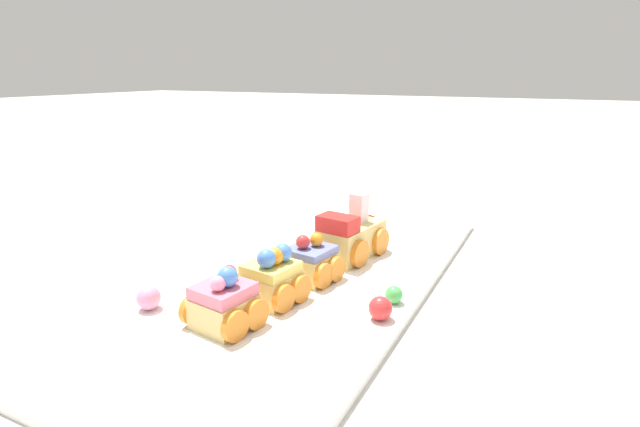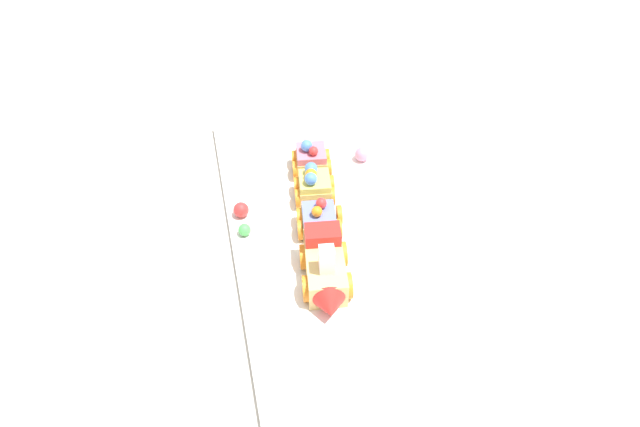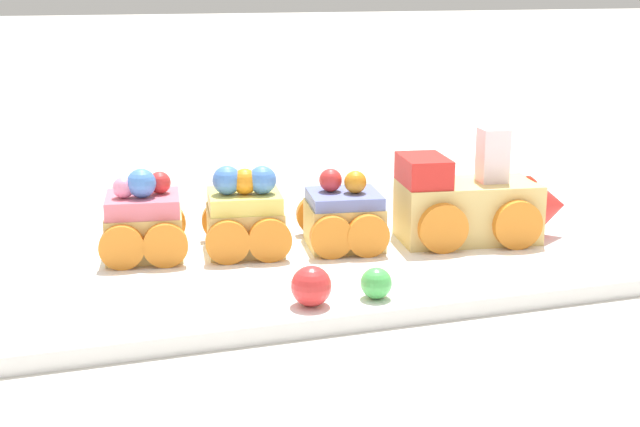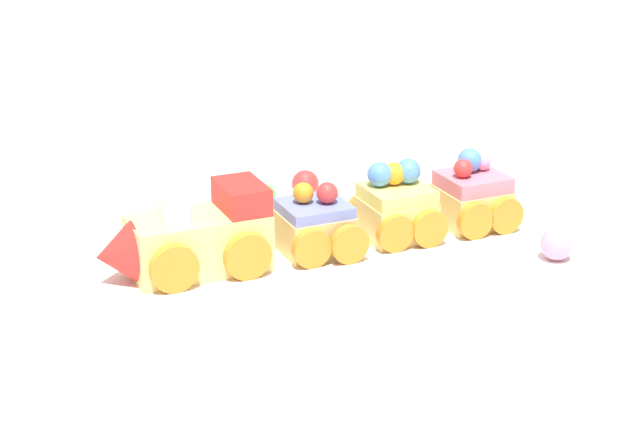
% 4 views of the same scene
% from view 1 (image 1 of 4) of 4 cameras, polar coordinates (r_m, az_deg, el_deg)
% --- Properties ---
extents(ground_plane, '(10.00, 10.00, 0.00)m').
position_cam_1_polar(ground_plane, '(0.67, -3.59, -7.55)').
color(ground_plane, beige).
extents(display_board, '(0.68, 0.36, 0.01)m').
position_cam_1_polar(display_board, '(0.67, -3.59, -7.08)').
color(display_board, white).
rests_on(display_board, ground_plane).
extents(cake_train_locomotive, '(0.14, 0.08, 0.09)m').
position_cam_1_polar(cake_train_locomotive, '(0.72, 3.99, -2.56)').
color(cake_train_locomotive, '#E5C675').
rests_on(cake_train_locomotive, display_board).
extents(cake_car_blueberry, '(0.07, 0.08, 0.06)m').
position_cam_1_polar(cake_car_blueberry, '(0.64, -1.09, -5.60)').
color(cake_car_blueberry, '#E5C675').
rests_on(cake_car_blueberry, display_board).
extents(cake_car_lemon, '(0.07, 0.08, 0.07)m').
position_cam_1_polar(cake_car_lemon, '(0.58, -5.53, -7.49)').
color(cake_car_lemon, '#E5C675').
rests_on(cake_car_lemon, display_board).
extents(cake_car_strawberry, '(0.07, 0.08, 0.07)m').
position_cam_1_polar(cake_car_strawberry, '(0.53, -10.89, -10.15)').
color(cake_car_strawberry, '#E5C675').
rests_on(cake_car_strawberry, display_board).
extents(gumball_green, '(0.02, 0.02, 0.02)m').
position_cam_1_polar(gumball_green, '(0.58, 8.45, -9.16)').
color(gumball_green, '#4CBC56').
rests_on(gumball_green, display_board).
extents(gumball_pink, '(0.03, 0.03, 0.03)m').
position_cam_1_polar(gumball_pink, '(0.59, -19.00, -9.10)').
color(gumball_pink, pink).
rests_on(gumball_pink, display_board).
extents(gumball_red, '(0.03, 0.03, 0.03)m').
position_cam_1_polar(gumball_red, '(0.55, 6.92, -10.70)').
color(gumball_red, red).
rests_on(gumball_red, display_board).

